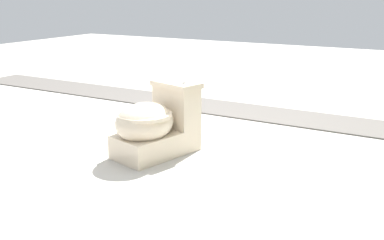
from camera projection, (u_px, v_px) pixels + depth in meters
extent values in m
plane|color=#B7B2A8|center=(173.00, 144.00, 3.50)|extent=(14.00, 14.00, 0.00)
cube|color=#605B56|center=(283.00, 116.00, 4.25)|extent=(0.56, 8.00, 0.01)
cube|color=beige|center=(156.00, 143.00, 3.25)|extent=(0.67, 0.49, 0.17)
ellipsoid|color=beige|center=(145.00, 122.00, 3.14)|extent=(0.52, 0.46, 0.28)
cylinder|color=beige|center=(144.00, 115.00, 3.12)|extent=(0.48, 0.48, 0.03)
cube|color=beige|center=(177.00, 106.00, 3.33)|extent=(0.26, 0.38, 0.30)
cube|color=beige|center=(176.00, 84.00, 3.29)|extent=(0.29, 0.41, 0.04)
cylinder|color=silver|center=(184.00, 83.00, 3.23)|extent=(0.02, 0.02, 0.01)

